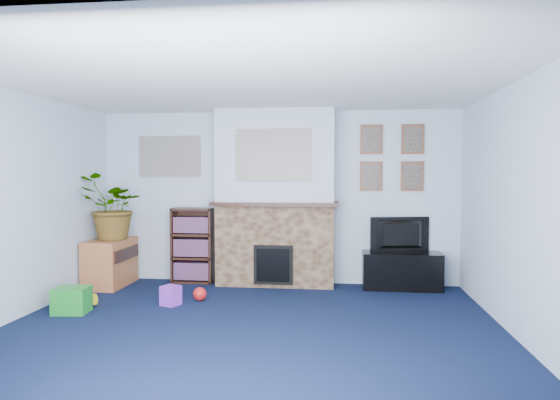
# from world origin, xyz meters

# --- Properties ---
(floor) EXTENTS (5.00, 4.50, 0.01)m
(floor) POSITION_xyz_m (0.00, 0.00, 0.00)
(floor) COLOR black
(floor) RESTS_ON ground
(ceiling) EXTENTS (5.00, 4.50, 0.01)m
(ceiling) POSITION_xyz_m (0.00, 0.00, 2.40)
(ceiling) COLOR white
(ceiling) RESTS_ON wall_back
(wall_back) EXTENTS (5.00, 0.04, 2.40)m
(wall_back) POSITION_xyz_m (0.00, 2.25, 1.20)
(wall_back) COLOR silver
(wall_back) RESTS_ON ground
(wall_front) EXTENTS (5.00, 0.04, 2.40)m
(wall_front) POSITION_xyz_m (0.00, -2.25, 1.20)
(wall_front) COLOR silver
(wall_front) RESTS_ON ground
(wall_left) EXTENTS (0.04, 4.50, 2.40)m
(wall_left) POSITION_xyz_m (-2.50, 0.00, 1.20)
(wall_left) COLOR silver
(wall_left) RESTS_ON ground
(wall_right) EXTENTS (0.04, 4.50, 2.40)m
(wall_right) POSITION_xyz_m (2.50, 0.00, 1.20)
(wall_right) COLOR silver
(wall_right) RESTS_ON ground
(chimney_breast) EXTENTS (1.72, 0.50, 2.40)m
(chimney_breast) POSITION_xyz_m (0.00, 2.05, 1.18)
(chimney_breast) COLOR brown
(chimney_breast) RESTS_ON ground
(collage_main) EXTENTS (1.00, 0.03, 0.68)m
(collage_main) POSITION_xyz_m (0.00, 1.84, 1.78)
(collage_main) COLOR gray
(collage_main) RESTS_ON chimney_breast
(collage_left) EXTENTS (0.90, 0.03, 0.58)m
(collage_left) POSITION_xyz_m (-1.55, 2.23, 1.78)
(collage_left) COLOR gray
(collage_left) RESTS_ON wall_back
(portrait_tl) EXTENTS (0.30, 0.03, 0.40)m
(portrait_tl) POSITION_xyz_m (1.30, 2.23, 2.00)
(portrait_tl) COLOR brown
(portrait_tl) RESTS_ON wall_back
(portrait_tr) EXTENTS (0.30, 0.03, 0.40)m
(portrait_tr) POSITION_xyz_m (1.85, 2.23, 2.00)
(portrait_tr) COLOR brown
(portrait_tr) RESTS_ON wall_back
(portrait_bl) EXTENTS (0.30, 0.03, 0.40)m
(portrait_bl) POSITION_xyz_m (1.30, 2.23, 1.50)
(portrait_bl) COLOR brown
(portrait_bl) RESTS_ON wall_back
(portrait_br) EXTENTS (0.30, 0.03, 0.40)m
(portrait_br) POSITION_xyz_m (1.85, 2.23, 1.50)
(portrait_br) COLOR brown
(portrait_br) RESTS_ON wall_back
(tv_stand) EXTENTS (1.03, 0.43, 0.49)m
(tv_stand) POSITION_xyz_m (1.70, 2.03, 0.23)
(tv_stand) COLOR black
(tv_stand) RESTS_ON ground
(television) EXTENTS (0.81, 0.29, 0.47)m
(television) POSITION_xyz_m (1.70, 2.05, 0.72)
(television) COLOR black
(television) RESTS_ON tv_stand
(bookshelf) EXTENTS (0.58, 0.28, 1.05)m
(bookshelf) POSITION_xyz_m (-1.18, 2.11, 0.50)
(bookshelf) COLOR black
(bookshelf) RESTS_ON ground
(sideboard) EXTENTS (0.46, 0.82, 0.64)m
(sideboard) POSITION_xyz_m (-2.24, 1.75, 0.35)
(sideboard) COLOR #AC6237
(sideboard) RESTS_ON ground
(potted_plant) EXTENTS (0.95, 1.01, 0.91)m
(potted_plant) POSITION_xyz_m (-2.19, 1.70, 1.09)
(potted_plant) COLOR #26661E
(potted_plant) RESTS_ON sideboard
(mantel_clock) EXTENTS (0.09, 0.05, 0.13)m
(mantel_clock) POSITION_xyz_m (0.01, 2.00, 1.22)
(mantel_clock) COLOR gold
(mantel_clock) RESTS_ON chimney_breast
(mantel_candle) EXTENTS (0.05, 0.05, 0.16)m
(mantel_candle) POSITION_xyz_m (0.30, 2.00, 1.23)
(mantel_candle) COLOR #B2BFC6
(mantel_candle) RESTS_ON chimney_breast
(mantel_teddy) EXTENTS (0.13, 0.13, 0.13)m
(mantel_teddy) POSITION_xyz_m (-0.52, 2.00, 1.22)
(mantel_teddy) COLOR gray
(mantel_teddy) RESTS_ON chimney_breast
(mantel_can) EXTENTS (0.07, 0.07, 0.13)m
(mantel_can) POSITION_xyz_m (0.68, 2.00, 1.21)
(mantel_can) COLOR purple
(mantel_can) RESTS_ON chimney_breast
(green_crate) EXTENTS (0.38, 0.32, 0.29)m
(green_crate) POSITION_xyz_m (-2.05, 0.42, 0.14)
(green_crate) COLOR #198C26
(green_crate) RESTS_ON ground
(toy_ball) EXTENTS (0.16, 0.16, 0.16)m
(toy_ball) POSITION_xyz_m (-0.80, 1.10, 0.09)
(toy_ball) COLOR red
(toy_ball) RESTS_ON ground
(toy_block) EXTENTS (0.25, 0.25, 0.23)m
(toy_block) POSITION_xyz_m (-1.08, 0.86, 0.11)
(toy_block) COLOR purple
(toy_block) RESTS_ON ground
(toy_tube) EXTENTS (0.30, 0.13, 0.17)m
(toy_tube) POSITION_xyz_m (-2.05, 0.68, 0.07)
(toy_tube) COLOR yellow
(toy_tube) RESTS_ON ground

